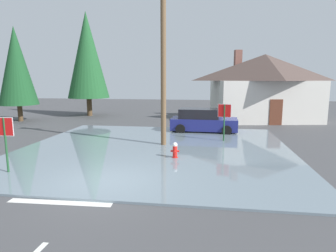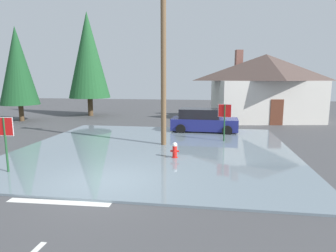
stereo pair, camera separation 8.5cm
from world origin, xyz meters
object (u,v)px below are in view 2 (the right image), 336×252
at_px(utility_pole, 163,60).
at_px(pine_tree_mid_left, 88,55).
at_px(stop_sign_far, 225,115).
at_px(fire_hydrant, 175,151).
at_px(house, 265,86).
at_px(pine_tree_tall_left, 17,66).
at_px(parked_car, 203,121).
at_px(stop_sign_near, 5,134).

xyz_separation_m(utility_pole, pine_tree_mid_left, (-9.09, 11.58, 1.21)).
bearing_deg(stop_sign_far, utility_pole, -156.91).
bearing_deg(fire_hydrant, house, 65.65).
xyz_separation_m(pine_tree_tall_left, pine_tree_mid_left, (4.36, 4.25, 1.13)).
bearing_deg(pine_tree_tall_left, parked_car, -10.79).
relative_size(fire_hydrant, stop_sign_far, 0.36).
height_order(stop_sign_far, parked_car, stop_sign_far).
bearing_deg(fire_hydrant, parked_car, 81.17).
distance_m(stop_sign_near, pine_tree_tall_left, 15.50).
xyz_separation_m(fire_hydrant, pine_tree_tall_left, (-14.35, 9.81, 4.21)).
height_order(house, parked_car, house).
xyz_separation_m(stop_sign_near, pine_tree_mid_left, (-3.96, 16.96, 4.18)).
bearing_deg(stop_sign_far, house, 68.60).
height_order(stop_sign_near, stop_sign_far, stop_sign_far).
xyz_separation_m(stop_sign_near, utility_pole, (5.13, 5.39, 2.97)).
bearing_deg(stop_sign_far, parked_car, 112.89).
relative_size(pine_tree_tall_left, pine_tree_mid_left, 0.80).
relative_size(house, pine_tree_mid_left, 1.01).
bearing_deg(utility_pole, stop_sign_near, -133.59).
xyz_separation_m(parked_car, pine_tree_tall_left, (-15.42, 2.94, 3.83)).
xyz_separation_m(utility_pole, parked_car, (1.98, 4.39, -3.75)).
distance_m(fire_hydrant, house, 15.04).
bearing_deg(utility_pole, house, 57.50).
relative_size(utility_pole, house, 0.88).
distance_m(utility_pole, stop_sign_far, 4.61).
bearing_deg(stop_sign_near, pine_tree_mid_left, 103.14).
relative_size(stop_sign_near, house, 0.22).
height_order(stop_sign_near, pine_tree_tall_left, pine_tree_tall_left).
bearing_deg(utility_pole, pine_tree_mid_left, 128.13).
xyz_separation_m(stop_sign_far, pine_tree_tall_left, (-16.69, 5.94, 3.04)).
xyz_separation_m(stop_sign_near, stop_sign_far, (8.37, 6.77, 0.01)).
height_order(pine_tree_tall_left, pine_tree_mid_left, pine_tree_mid_left).
xyz_separation_m(house, parked_car, (-5.05, -6.64, -2.16)).
bearing_deg(house, utility_pole, -122.50).
relative_size(fire_hydrant, pine_tree_mid_left, 0.08).
xyz_separation_m(utility_pole, pine_tree_tall_left, (-13.44, 7.33, 0.08)).
distance_m(house, pine_tree_tall_left, 20.87).
xyz_separation_m(utility_pole, stop_sign_far, (3.24, 1.38, -2.96)).
bearing_deg(stop_sign_near, fire_hydrant, 25.69).
bearing_deg(fire_hydrant, pine_tree_tall_left, 145.65).
height_order(fire_hydrant, pine_tree_mid_left, pine_tree_mid_left).
relative_size(stop_sign_far, parked_car, 0.49).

